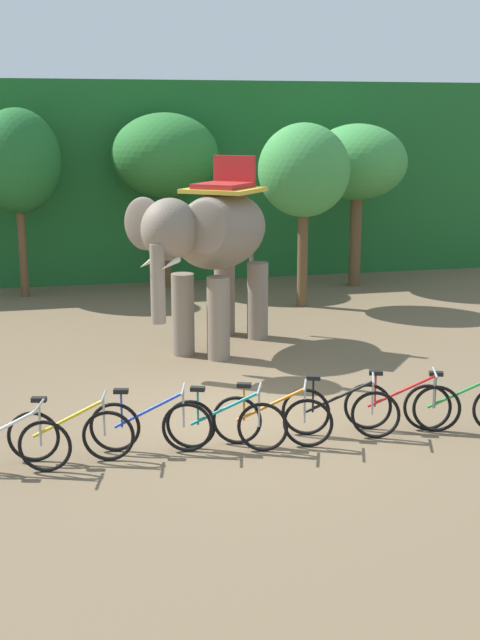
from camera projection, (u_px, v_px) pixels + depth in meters
ground_plane at (243, 417)px, 13.36m from camera, size 80.00×80.00×0.00m
foliage_hedge at (131, 176)px, 26.51m from camera, size 36.00×6.00×5.51m
tree_far_right at (18, 162)px, 21.59m from camera, size 2.16×2.16×4.76m
tree_far_left at (165, 156)px, 22.86m from camera, size 2.85×2.85×4.65m
tree_right at (304, 171)px, 20.49m from camera, size 2.19×2.19×4.41m
tree_center_left at (358, 163)px, 23.06m from camera, size 2.65×2.65×4.37m
elephant at (213, 240)px, 16.72m from camera, size 3.48×3.86×3.78m
bike_white at (6, 444)px, 11.20m from camera, size 1.67×0.60×0.92m
bike_yellow at (71, 434)px, 11.55m from camera, size 1.68×0.56×0.92m
bike_blue at (151, 425)px, 11.88m from camera, size 1.67×0.60×0.92m
bike_teal at (226, 424)px, 11.94m from camera, size 1.62×0.72×0.92m
bike_orange at (272, 420)px, 12.10m from camera, size 1.62×0.72×0.92m
bike_black at (340, 411)px, 12.44m from camera, size 1.61×0.74×0.92m
bike_red at (402, 405)px, 12.69m from camera, size 1.63×0.71×0.92m
bike_green at (462, 406)px, 12.65m from camera, size 1.63×0.70×0.92m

